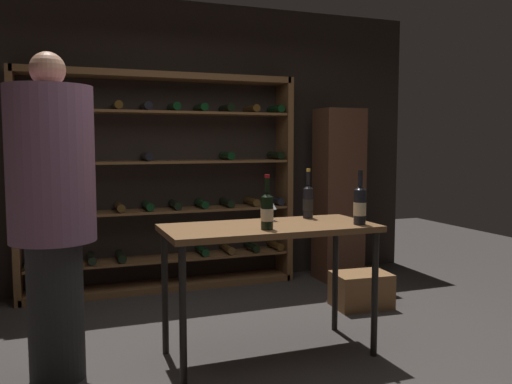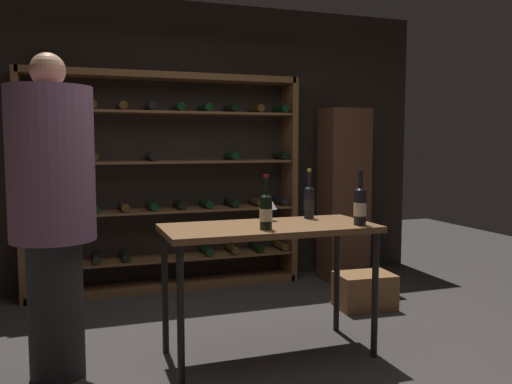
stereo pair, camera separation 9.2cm
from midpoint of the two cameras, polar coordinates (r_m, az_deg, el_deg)
name	(u,v)px [view 1 (the left image)]	position (r m, az deg, el deg)	size (l,w,h in m)	color
ground_plane	(262,363)	(3.61, -0.16, -17.84)	(10.39, 10.39, 0.00)	#383330
back_wall	(182,145)	(5.43, -8.36, 5.03)	(5.06, 0.10, 2.80)	black
wine_rack	(162,183)	(5.19, -10.54, 1.00)	(2.63, 0.32, 2.07)	brown
tasting_table	(269,238)	(3.53, 0.69, -4.98)	(1.39, 0.63, 0.88)	brown
person_guest_blue_shirt	(52,203)	(3.37, -21.67, -1.06)	(0.50, 0.50, 1.94)	#262626
wine_crate	(361,290)	(4.77, 10.62, -10.24)	(0.48, 0.34, 0.30)	brown
display_cabinet	(339,195)	(5.58, 8.34, -0.30)	(0.44, 0.36, 1.76)	#4C2D1E
wine_bottle_gold_foil	(308,201)	(3.84, 4.90, -0.97)	(0.08, 0.08, 0.36)	black
wine_bottle_red_label	(267,211)	(3.32, 0.39, -1.99)	(0.08, 0.08, 0.34)	black
wine_bottle_amber_reserve	(360,205)	(3.58, 10.31, -1.37)	(0.08, 0.08, 0.36)	black
wine_glass_stemmed_left	(271,205)	(3.69, 0.88, -1.41)	(0.08, 0.08, 0.15)	silver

